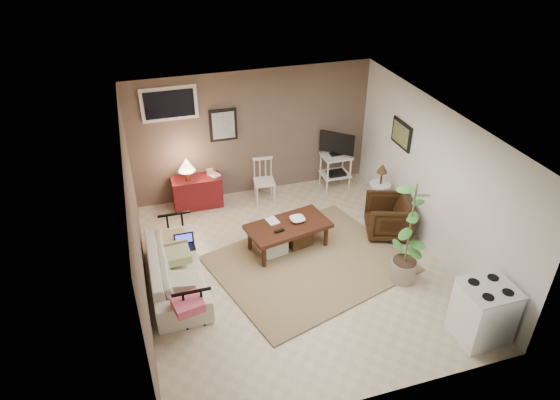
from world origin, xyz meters
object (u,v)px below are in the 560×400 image
object	(u,v)px
armchair	(388,215)
red_console	(196,189)
potted_plant	(410,230)
sofa	(176,264)
spindle_chair	(264,182)
side_table	(381,183)
coffee_table	(288,234)
tv_stand	(336,159)
stove	(484,312)

from	to	relation	value
armchair	red_console	bearing A→B (deg)	-102.59
potted_plant	sofa	bearing A→B (deg)	164.88
sofa	spindle_chair	bearing A→B (deg)	-43.93
side_table	sofa	bearing A→B (deg)	-166.39
armchair	potted_plant	bearing A→B (deg)	3.11
coffee_table	red_console	bearing A→B (deg)	124.74
side_table	armchair	size ratio (longest dim) A/B	1.36
spindle_chair	tv_stand	distance (m)	1.48
tv_stand	armchair	world-z (taller)	tv_stand
coffee_table	armchair	world-z (taller)	armchair
spindle_chair	potted_plant	xyz separation A→B (m)	(1.37, -2.84, 0.52)
sofa	tv_stand	bearing A→B (deg)	-58.93
sofa	potted_plant	xyz separation A→B (m)	(3.26, -0.88, 0.53)
coffee_table	sofa	distance (m)	1.87
side_table	stove	xyz separation A→B (m)	(-0.07, -3.08, -0.20)
armchair	potted_plant	world-z (taller)	potted_plant
spindle_chair	side_table	xyz separation A→B (m)	(1.85, -1.05, 0.24)
coffee_table	stove	distance (m)	3.13
tv_stand	armchair	size ratio (longest dim) A/B	1.56
red_console	spindle_chair	xyz separation A→B (m)	(1.26, -0.14, 0.03)
red_console	spindle_chair	distance (m)	1.26
coffee_table	side_table	distance (m)	2.01
spindle_chair	potted_plant	size ratio (longest dim) A/B	0.48
potted_plant	armchair	bearing A→B (deg)	73.97
red_console	side_table	distance (m)	3.34
red_console	armchair	distance (m)	3.48
sofa	potted_plant	distance (m)	3.42
sofa	potted_plant	bearing A→B (deg)	-105.12
sofa	red_console	size ratio (longest dim) A/B	1.89
tv_stand	stove	size ratio (longest dim) A/B	1.37
armchair	coffee_table	bearing A→B (deg)	-73.93
sofa	red_console	distance (m)	2.19
red_console	tv_stand	bearing A→B (deg)	-1.57
coffee_table	potted_plant	size ratio (longest dim) A/B	0.84
red_console	potted_plant	distance (m)	4.01
tv_stand	potted_plant	size ratio (longest dim) A/B	0.68
armchair	side_table	bearing A→B (deg)	-173.96
coffee_table	sofa	size ratio (longest dim) A/B	0.74
sofa	side_table	size ratio (longest dim) A/B	1.93
tv_stand	red_console	bearing A→B (deg)	178.43
red_console	armchair	size ratio (longest dim) A/B	1.39
stove	spindle_chair	bearing A→B (deg)	113.27
tv_stand	armchair	distance (m)	1.79
armchair	sofa	bearing A→B (deg)	-66.64
tv_stand	potted_plant	world-z (taller)	potted_plant
potted_plant	stove	size ratio (longest dim) A/B	2.02
red_console	spindle_chair	bearing A→B (deg)	-6.23
coffee_table	red_console	size ratio (longest dim) A/B	1.39
coffee_table	tv_stand	xyz separation A→B (m)	(1.52, 1.66, 0.33)
spindle_chair	armchair	world-z (taller)	spindle_chair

